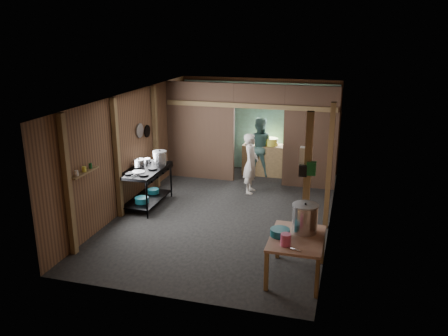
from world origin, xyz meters
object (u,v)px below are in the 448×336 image
(stove_pot_large, at_px, (160,158))
(stock_pot, at_px, (305,219))
(gas_range, at_px, (146,187))
(prep_table, at_px, (296,257))
(yellow_tub, at_px, (271,142))
(pink_bucket, at_px, (286,240))
(cook, at_px, (251,163))

(stove_pot_large, bearing_deg, stock_pot, -33.91)
(stove_pot_large, xyz_separation_m, stock_pot, (3.63, -2.44, -0.10))
(gas_range, bearing_deg, stock_pot, -27.70)
(prep_table, height_order, stock_pot, stock_pot)
(yellow_tub, bearing_deg, pink_bucket, -77.66)
(prep_table, height_order, pink_bucket, pink_bucket)
(yellow_tub, relative_size, cook, 0.24)
(cook, bearing_deg, stove_pot_large, 117.03)
(stock_pot, relative_size, yellow_tub, 1.41)
(yellow_tub, height_order, cook, cook)
(gas_range, bearing_deg, yellow_tub, 52.38)
(stock_pot, xyz_separation_m, yellow_tub, (-1.45, 5.03, 0.01))
(stock_pot, relative_size, cook, 0.34)
(cook, bearing_deg, gas_range, 123.79)
(prep_table, bearing_deg, pink_bucket, -112.07)
(gas_range, distance_m, prep_table, 4.33)
(yellow_tub, distance_m, cook, 1.55)
(cook, bearing_deg, prep_table, -158.92)
(prep_table, relative_size, yellow_tub, 3.33)
(stock_pot, height_order, yellow_tub, stock_pot)
(prep_table, distance_m, stock_pot, 0.64)
(stove_pot_large, relative_size, pink_bucket, 1.69)
(cook, bearing_deg, yellow_tub, -10.88)
(stock_pot, bearing_deg, pink_bucket, -111.29)
(stock_pot, distance_m, pink_bucket, 0.64)
(prep_table, relative_size, stock_pot, 2.35)
(prep_table, xyz_separation_m, yellow_tub, (-1.37, 5.27, 0.60))
(gas_range, relative_size, yellow_tub, 4.20)
(gas_range, xyz_separation_m, cook, (2.11, 1.52, 0.30))
(gas_range, distance_m, pink_bucket, 4.42)
(pink_bucket, xyz_separation_m, yellow_tub, (-1.23, 5.61, 0.14))
(cook, bearing_deg, stock_pot, -156.37)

